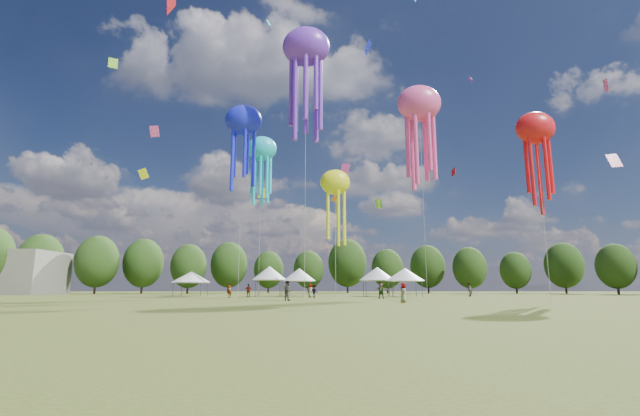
{
  "coord_description": "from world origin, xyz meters",
  "views": [
    {
      "loc": [
        -2.22,
        -11.33,
        1.2
      ],
      "look_at": [
        -2.16,
        15.0,
        6.0
      ],
      "focal_mm": 24.68,
      "sensor_mm": 36.0,
      "label": 1
    }
  ],
  "objects": [
    {
      "name": "ground",
      "position": [
        0.0,
        0.0,
        0.0
      ],
      "size": [
        300.0,
        300.0,
        0.0
      ],
      "primitive_type": "plane",
      "color": "#384416",
      "rests_on": "ground"
    },
    {
      "name": "spectator_near",
      "position": [
        -5.26,
        31.53,
        0.94
      ],
      "size": [
        1.16,
        1.14,
        1.89
      ],
      "primitive_type": "imported",
      "rotation": [
        0.0,
        0.0,
        2.41
      ],
      "color": "gray",
      "rests_on": "ground"
    },
    {
      "name": "spectators_far",
      "position": [
        2.3,
        43.65,
        0.89
      ],
      "size": [
        33.57,
        27.86,
        1.92
      ],
      "color": "gray",
      "rests_on": "ground"
    },
    {
      "name": "festival_tents",
      "position": [
        -3.89,
        53.32,
        3.1
      ],
      "size": [
        37.19,
        10.66,
        4.33
      ],
      "color": "#47474C",
      "rests_on": "ground"
    },
    {
      "name": "show_kites",
      "position": [
        1.71,
        40.44,
        21.39
      ],
      "size": [
        31.59,
        27.4,
        30.08
      ],
      "color": "#1B22F3",
      "rests_on": "ground"
    },
    {
      "name": "small_kites",
      "position": [
        1.35,
        42.3,
        29.77
      ],
      "size": [
        81.13,
        53.89,
        46.51
      ],
      "color": "#1B22F3",
      "rests_on": "ground"
    },
    {
      "name": "treeline",
      "position": [
        -3.87,
        62.51,
        6.54
      ],
      "size": [
        201.57,
        95.24,
        13.43
      ],
      "color": "#38281C",
      "rests_on": "ground"
    }
  ]
}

